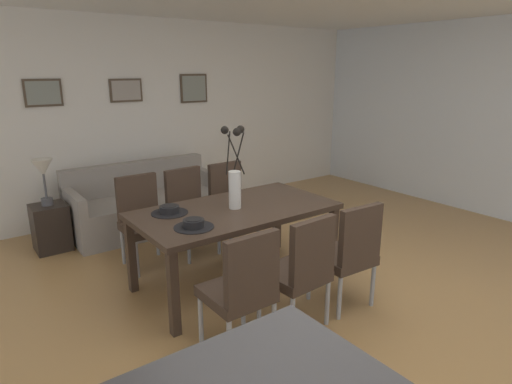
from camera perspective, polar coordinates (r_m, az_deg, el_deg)
ground_plane at (r=3.90m, az=6.47°, el=-14.28°), size 9.00×9.00×0.00m
back_wall_panel at (r=6.18m, az=-14.30°, el=9.36°), size 9.00×0.10×2.60m
side_window_wall at (r=6.65m, az=28.33°, el=8.40°), size 0.10×6.30×2.60m
dining_table at (r=3.95m, az=-2.75°, el=-3.14°), size 1.80×0.97×0.74m
dining_chair_near_left at (r=3.06m, az=-1.76°, el=-12.24°), size 0.44×0.44×0.92m
dining_chair_near_right at (r=4.55m, az=-14.67°, el=-3.13°), size 0.44×0.44×0.92m
dining_chair_far_left at (r=3.34m, az=5.95°, el=-9.77°), size 0.46×0.46×0.92m
dining_chair_far_right at (r=4.75m, az=-8.75°, el=-1.98°), size 0.47×0.47×0.92m
dining_chair_mid_left at (r=3.68m, az=12.13°, el=-7.54°), size 0.47×0.47×0.92m
dining_chair_mid_right at (r=4.98m, az=-3.33°, el=-0.97°), size 0.45×0.45×0.92m
centerpiece_vase at (r=3.85m, az=-2.82°, el=1.90°), size 0.21×0.23×0.73m
placemat_near_left at (r=3.49m, az=-8.17°, el=-4.57°), size 0.32×0.32×0.01m
bowl_near_left at (r=3.47m, az=-8.19°, el=-4.00°), size 0.17×0.17×0.07m
placemat_near_right at (r=3.86m, az=-11.27°, el=-2.70°), size 0.32×0.32×0.01m
bowl_near_right at (r=3.85m, az=-11.30°, el=-2.18°), size 0.17×0.17×0.07m
sofa at (r=5.66m, az=-14.19°, el=-1.80°), size 1.86×0.84×0.80m
side_table at (r=5.32m, az=-25.36°, el=-4.23°), size 0.36×0.36×0.52m
table_lamp at (r=5.16m, az=-26.18°, el=2.40°), size 0.22×0.22×0.51m
framed_picture_left at (r=5.72m, az=-26.17°, el=11.62°), size 0.42×0.03×0.32m
framed_picture_center at (r=5.99m, az=-16.70°, el=12.67°), size 0.42×0.03×0.30m
framed_picture_right at (r=6.40m, az=-8.17°, el=13.33°), size 0.42×0.03×0.40m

